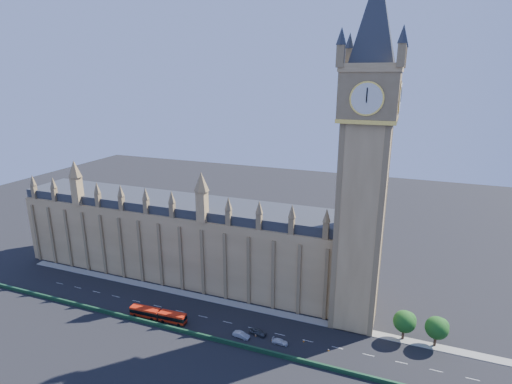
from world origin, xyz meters
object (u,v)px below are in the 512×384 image
(red_bus, at_px, (158,315))
(car_white, at_px, (280,342))
(car_grey, at_px, (258,332))
(car_silver, at_px, (241,335))

(red_bus, bearing_deg, car_white, 0.79)
(red_bus, distance_m, car_grey, 30.37)
(red_bus, distance_m, car_white, 37.07)
(red_bus, distance_m, car_silver, 26.25)
(red_bus, height_order, car_grey, red_bus)
(red_bus, relative_size, car_grey, 3.78)
(car_silver, relative_size, car_white, 1.07)
(car_white, bearing_deg, car_grey, 79.29)
(car_grey, bearing_deg, car_white, -95.88)
(car_white, bearing_deg, red_bus, 95.57)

